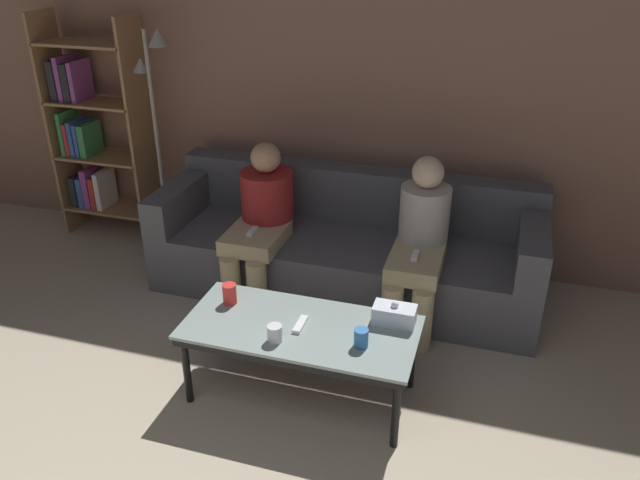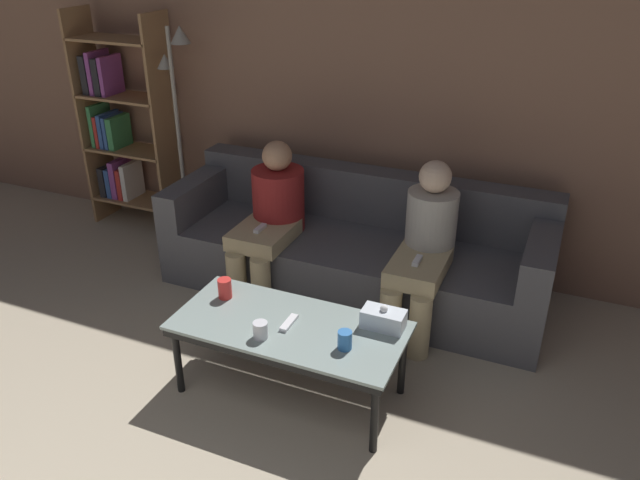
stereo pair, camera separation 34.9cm
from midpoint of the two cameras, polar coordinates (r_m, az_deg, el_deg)
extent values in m
cube|color=#8C6651|center=(4.40, 2.09, 13.93)|extent=(12.00, 0.06, 2.60)
cube|color=#515156|center=(4.29, -0.12, -2.18)|extent=(2.57, 0.87, 0.40)
cube|color=#515156|center=(4.41, 1.15, 4.25)|extent=(2.57, 0.20, 0.37)
cube|color=#515156|center=(4.60, -14.54, 3.63)|extent=(0.18, 0.87, 0.26)
cube|color=#515156|center=(3.99, 16.53, -0.37)|extent=(0.18, 0.87, 0.26)
cube|color=#8C9E99|center=(3.25, -4.91, -8.07)|extent=(1.21, 0.56, 0.02)
cube|color=black|center=(3.26, -4.89, -8.48)|extent=(1.18, 0.55, 0.04)
cylinder|color=black|center=(3.45, -14.99, -11.66)|extent=(0.04, 0.04, 0.38)
cylinder|color=black|center=(3.09, 3.62, -15.83)|extent=(0.04, 0.04, 0.38)
cylinder|color=black|center=(3.76, -11.41, -7.59)|extent=(0.04, 0.04, 0.38)
cylinder|color=black|center=(3.44, 5.48, -10.78)|extent=(0.04, 0.04, 0.38)
cylinder|color=silver|center=(3.13, -7.40, -8.57)|extent=(0.08, 0.08, 0.09)
cylinder|color=red|center=(3.45, -11.16, -4.93)|extent=(0.08, 0.08, 0.11)
cylinder|color=#3372BF|center=(3.06, 0.50, -9.05)|extent=(0.07, 0.07, 0.10)
cube|color=silver|center=(3.23, 3.74, -6.93)|extent=(0.22, 0.12, 0.10)
sphere|color=white|center=(3.20, 3.77, -6.01)|extent=(0.04, 0.04, 0.04)
cube|color=white|center=(3.24, -4.92, -7.79)|extent=(0.04, 0.15, 0.02)
cube|color=#9E754C|center=(5.45, -24.38, 9.43)|extent=(0.02, 0.32, 1.73)
cube|color=#9E754C|center=(5.01, -17.94, 9.14)|extent=(0.02, 0.32, 1.73)
cube|color=#9E754C|center=(5.44, -20.17, 2.81)|extent=(0.73, 0.32, 0.02)
cube|color=#232328|center=(5.55, -22.69, 4.37)|extent=(0.06, 0.24, 0.25)
cube|color=#33569E|center=(5.52, -22.16, 4.30)|extent=(0.05, 0.24, 0.25)
cube|color=#8E4293|center=(5.47, -21.76, 4.59)|extent=(0.05, 0.24, 0.32)
cube|color=red|center=(5.44, -21.21, 4.26)|extent=(0.04, 0.24, 0.26)
cube|color=silver|center=(5.40, -20.81, 4.42)|extent=(0.04, 0.24, 0.30)
cube|color=#9E754C|center=(5.29, -20.91, 7.08)|extent=(0.73, 0.32, 0.02)
cube|color=#38844C|center=(5.41, -23.68, 9.03)|extent=(0.04, 0.24, 0.34)
cube|color=red|center=(5.40, -23.26, 8.61)|extent=(0.03, 0.24, 0.26)
cube|color=#33569E|center=(5.37, -22.92, 8.68)|extent=(0.04, 0.24, 0.28)
cube|color=#33569E|center=(5.34, -22.51, 8.59)|extent=(0.03, 0.24, 0.26)
cube|color=#38844C|center=(5.31, -22.07, 8.54)|extent=(0.05, 0.24, 0.26)
cube|color=#9E754C|center=(5.17, -21.70, 11.58)|extent=(0.73, 0.32, 0.02)
cube|color=#232328|center=(5.31, -24.41, 13.23)|extent=(0.06, 0.24, 0.30)
cube|color=#8E4293|center=(5.27, -23.93, 13.40)|extent=(0.04, 0.24, 0.33)
cube|color=#232328|center=(5.24, -23.39, 13.18)|extent=(0.06, 0.24, 0.28)
cube|color=#8E4293|center=(5.20, -22.91, 13.27)|extent=(0.04, 0.24, 0.30)
cube|color=#9E754C|center=(5.09, -22.55, 16.25)|extent=(0.73, 0.32, 0.02)
cylinder|color=gray|center=(5.10, -15.45, -0.66)|extent=(0.26, 0.26, 0.02)
cylinder|color=gray|center=(4.79, -16.65, 8.07)|extent=(0.03, 0.03, 1.66)
cone|color=gray|center=(4.55, -16.88, 17.32)|extent=(0.14, 0.14, 0.12)
cone|color=gray|center=(4.72, -18.18, 14.96)|extent=(0.12, 0.12, 0.10)
cylinder|color=tan|center=(4.10, -10.55, -4.20)|extent=(0.13, 0.13, 0.40)
cylinder|color=tan|center=(4.02, -8.26, -4.61)|extent=(0.13, 0.13, 0.40)
cube|color=tan|center=(4.12, -8.32, 0.19)|extent=(0.35, 0.46, 0.10)
cylinder|color=maroon|center=(4.23, -7.19, 3.46)|extent=(0.35, 0.35, 0.43)
sphere|color=tan|center=(4.12, -7.44, 7.44)|extent=(0.20, 0.20, 0.20)
cube|color=white|center=(4.05, -8.65, 0.73)|extent=(0.04, 0.12, 0.02)
cylinder|color=tan|center=(3.75, 3.89, -6.96)|extent=(0.13, 0.13, 0.40)
cylinder|color=tan|center=(3.72, 6.60, -7.39)|extent=(0.13, 0.13, 0.40)
cube|color=tan|center=(3.81, 6.18, -2.02)|extent=(0.31, 0.49, 0.10)
cylinder|color=#B7B2A8|center=(3.95, 7.01, 1.77)|extent=(0.31, 0.31, 0.44)
sphere|color=beige|center=(3.82, 7.28, 6.11)|extent=(0.20, 0.20, 0.20)
cube|color=white|center=(3.73, 6.08, -1.49)|extent=(0.04, 0.12, 0.02)
camera|label=1|loc=(0.17, -92.77, -1.41)|focal=35.00mm
camera|label=2|loc=(0.17, 87.23, 1.41)|focal=35.00mm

